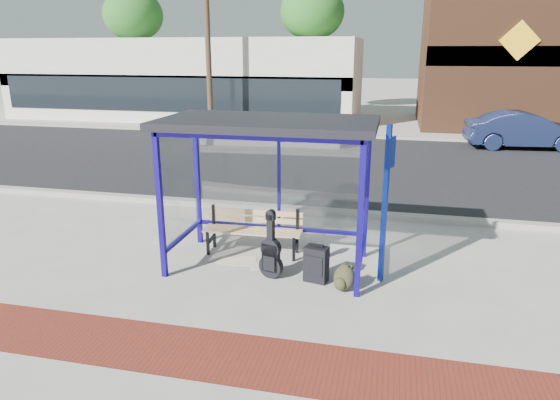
% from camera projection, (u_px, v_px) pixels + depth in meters
% --- Properties ---
extents(ground, '(120.00, 120.00, 0.00)m').
position_uv_depth(ground, '(269.00, 266.00, 8.25)').
color(ground, '#B2ADA0').
rests_on(ground, ground).
extents(brick_paver_strip, '(60.00, 1.00, 0.01)m').
position_uv_depth(brick_paver_strip, '(214.00, 355.00, 5.82)').
color(brick_paver_strip, maroon).
rests_on(brick_paver_strip, ground).
extents(curb_near, '(60.00, 0.25, 0.12)m').
position_uv_depth(curb_near, '(301.00, 210.00, 10.94)').
color(curb_near, gray).
rests_on(curb_near, ground).
extents(street_asphalt, '(60.00, 10.00, 0.00)m').
position_uv_depth(street_asphalt, '(331.00, 163.00, 15.72)').
color(street_asphalt, black).
rests_on(street_asphalt, ground).
extents(curb_far, '(60.00, 0.25, 0.12)m').
position_uv_depth(curb_far, '(347.00, 136.00, 20.46)').
color(curb_far, gray).
rests_on(curb_far, ground).
extents(far_sidewalk, '(60.00, 4.00, 0.01)m').
position_uv_depth(far_sidewalk, '(351.00, 130.00, 22.25)').
color(far_sidewalk, '#B2ADA0').
rests_on(far_sidewalk, ground).
extents(bus_shelter, '(3.30, 1.80, 2.42)m').
position_uv_depth(bus_shelter, '(269.00, 141.00, 7.72)').
color(bus_shelter, '#170C88').
rests_on(bus_shelter, ground).
extents(storefront_white, '(18.00, 6.04, 4.00)m').
position_uv_depth(storefront_white, '(187.00, 79.00, 26.39)').
color(storefront_white, silver).
rests_on(storefront_white, ground).
extents(storefront_brown, '(10.00, 7.08, 6.40)m').
position_uv_depth(storefront_brown, '(536.00, 56.00, 22.88)').
color(storefront_brown, '#59331E').
rests_on(storefront_brown, ground).
extents(tree_left, '(3.60, 3.60, 7.03)m').
position_uv_depth(tree_left, '(133.00, 16.00, 30.22)').
color(tree_left, '#4C3826').
rests_on(tree_left, ground).
extents(tree_mid, '(3.60, 3.60, 7.03)m').
position_uv_depth(tree_mid, '(312.00, 13.00, 27.87)').
color(tree_mid, '#4C3826').
rests_on(tree_mid, ground).
extents(utility_pole_west, '(1.60, 0.24, 8.00)m').
position_uv_depth(utility_pole_west, '(208.00, 33.00, 20.87)').
color(utility_pole_west, '#4C3826').
rests_on(utility_pole_west, ground).
extents(bench, '(1.71, 0.48, 0.80)m').
position_uv_depth(bench, '(253.00, 228.00, 8.66)').
color(bench, black).
rests_on(bench, ground).
extents(guitar_bag, '(0.40, 0.20, 1.04)m').
position_uv_depth(guitar_bag, '(271.00, 255.00, 7.72)').
color(guitar_bag, black).
rests_on(guitar_bag, ground).
extents(suitcase, '(0.39, 0.29, 0.61)m').
position_uv_depth(suitcase, '(316.00, 264.00, 7.61)').
color(suitcase, black).
rests_on(suitcase, ground).
extents(backpack, '(0.40, 0.38, 0.40)m').
position_uv_depth(backpack, '(344.00, 279.00, 7.35)').
color(backpack, '#292A17').
rests_on(backpack, ground).
extents(sign_post, '(0.15, 0.29, 2.42)m').
position_uv_depth(sign_post, '(386.00, 196.00, 7.32)').
color(sign_post, navy).
rests_on(sign_post, ground).
extents(newspaper_a, '(0.37, 0.43, 0.01)m').
position_uv_depth(newspaper_a, '(247.00, 261.00, 8.41)').
color(newspaper_a, white).
rests_on(newspaper_a, ground).
extents(newspaper_b, '(0.44, 0.38, 0.01)m').
position_uv_depth(newspaper_b, '(262.00, 266.00, 8.21)').
color(newspaper_b, white).
rests_on(newspaper_b, ground).
extents(newspaper_c, '(0.42, 0.35, 0.01)m').
position_uv_depth(newspaper_c, '(230.00, 261.00, 8.42)').
color(newspaper_c, white).
rests_on(newspaper_c, ground).
extents(parked_car, '(4.14, 1.79, 1.33)m').
position_uv_depth(parked_car, '(525.00, 130.00, 17.95)').
color(parked_car, '#1A244A').
rests_on(parked_car, ground).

